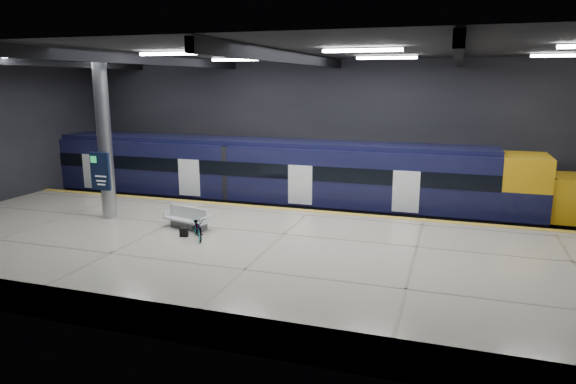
% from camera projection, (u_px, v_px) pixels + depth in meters
% --- Properties ---
extents(ground, '(30.00, 30.00, 0.00)m').
position_uv_depth(ground, '(292.00, 253.00, 21.06)').
color(ground, black).
rests_on(ground, ground).
extents(room_shell, '(30.10, 16.10, 8.05)m').
position_uv_depth(room_shell, '(292.00, 112.00, 19.84)').
color(room_shell, black).
rests_on(room_shell, ground).
extents(platform, '(30.00, 11.00, 1.10)m').
position_uv_depth(platform, '(271.00, 260.00, 18.62)').
color(platform, '#B5AD99').
rests_on(platform, ground).
extents(safety_strip, '(30.00, 0.40, 0.01)m').
position_uv_depth(safety_strip, '(311.00, 211.00, 23.37)').
color(safety_strip, gold).
rests_on(safety_strip, platform).
extents(rails, '(30.00, 1.52, 0.16)m').
position_uv_depth(rails, '(325.00, 218.00, 26.15)').
color(rails, gray).
rests_on(rails, ground).
extents(train, '(29.40, 2.84, 3.79)m').
position_uv_depth(train, '(286.00, 177.00, 26.36)').
color(train, black).
rests_on(train, ground).
extents(bench, '(2.16, 1.32, 0.89)m').
position_uv_depth(bench, '(189.00, 221.00, 20.60)').
color(bench, '#595B60').
rests_on(bench, platform).
extents(bicycle, '(1.42, 1.63, 0.85)m').
position_uv_depth(bicycle, '(198.00, 227.00, 19.28)').
color(bicycle, '#99999E').
rests_on(bicycle, platform).
extents(pannier_bag, '(0.32, 0.23, 0.35)m').
position_uv_depth(pannier_bag, '(184.00, 232.00, 19.52)').
color(pannier_bag, black).
rests_on(pannier_bag, platform).
extents(info_column, '(0.90, 0.78, 6.90)m').
position_uv_depth(info_column, '(104.00, 140.00, 21.58)').
color(info_column, '#9EA0A5').
rests_on(info_column, platform).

